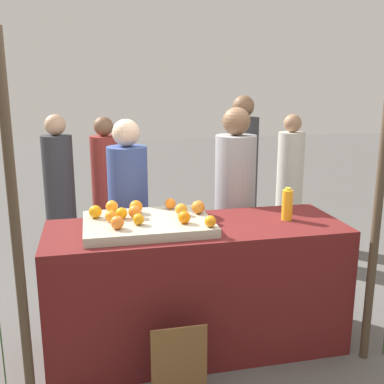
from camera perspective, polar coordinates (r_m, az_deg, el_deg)
ground_plane at (r=3.50m, az=0.56°, el=-18.33°), size 24.00×24.00×0.00m
stall_counter at (r=3.29m, az=0.58°, el=-11.68°), size 2.02×0.72×0.90m
orange_tray at (r=3.08m, az=-5.49°, el=-3.95°), size 0.84×0.61×0.06m
orange_0 at (r=3.10m, az=-7.09°, el=-2.43°), size 0.09×0.09×0.09m
orange_1 at (r=3.14m, az=-1.35°, el=-2.17°), size 0.08×0.08×0.08m
orange_2 at (r=2.89m, az=-9.25°, el=-3.75°), size 0.09×0.09×0.09m
orange_3 at (r=3.25m, az=-9.90°, el=-1.78°), size 0.09×0.09×0.09m
orange_4 at (r=3.14m, az=-11.89°, el=-2.41°), size 0.09×0.09×0.09m
orange_5 at (r=2.95m, az=-6.65°, el=-3.37°), size 0.07×0.07×0.07m
orange_6 at (r=3.21m, az=-6.96°, el=-1.84°), size 0.09×0.09×0.09m
orange_7 at (r=3.04m, az=-10.02°, el=-2.98°), size 0.08×0.08×0.08m
orange_8 at (r=3.10m, az=-8.73°, el=-2.61°), size 0.08×0.08×0.08m
orange_9 at (r=2.96m, az=-0.97°, el=-3.15°), size 0.08×0.08×0.08m
orange_10 at (r=3.18m, az=0.78°, el=-1.89°), size 0.09×0.09×0.09m
orange_11 at (r=2.89m, az=2.29°, el=-3.65°), size 0.07×0.07×0.07m
orange_12 at (r=3.30m, az=-2.69°, el=-1.43°), size 0.08×0.08×0.08m
juice_bottle at (r=3.30m, az=11.72°, el=-1.54°), size 0.08×0.08×0.23m
chalkboard_sign at (r=2.86m, az=-1.62°, el=-20.73°), size 0.33×0.03×0.50m
vendor_left at (r=3.74m, az=-7.80°, el=-3.97°), size 0.31×0.31×1.57m
vendor_right at (r=3.84m, az=5.28°, el=-2.81°), size 0.33×0.33×1.65m
crowd_person_0 at (r=4.90m, az=-16.05°, el=-0.37°), size 0.31×0.31×1.53m
crowd_person_1 at (r=5.08m, az=6.17°, el=1.50°), size 0.34×0.34×1.70m
crowd_person_2 at (r=5.40m, az=11.99°, el=0.95°), size 0.30×0.30×1.49m
crowd_person_3 at (r=5.00m, az=-10.56°, el=0.01°), size 0.30×0.30×1.50m
canopy_post_left at (r=2.65m, az=-20.98°, el=-4.80°), size 0.06×0.06×2.12m
canopy_post_right at (r=3.16m, az=22.03°, el=-1.98°), size 0.06×0.06×2.12m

